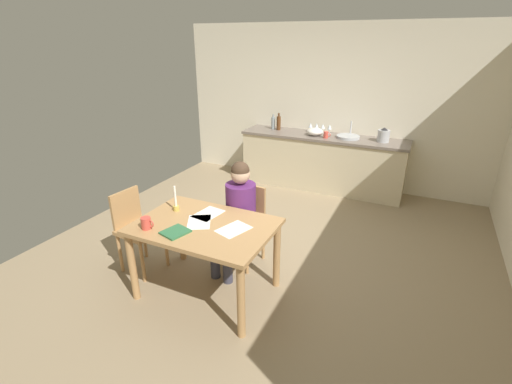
% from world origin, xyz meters
% --- Properties ---
extents(ground_plane, '(5.20, 5.20, 0.04)m').
position_xyz_m(ground_plane, '(0.00, 0.00, -0.02)').
color(ground_plane, '#937F60').
extents(wall_back, '(5.20, 0.12, 2.60)m').
position_xyz_m(wall_back, '(0.00, 2.60, 1.30)').
color(wall_back, silver).
rests_on(wall_back, ground).
extents(kitchen_counter, '(2.67, 0.64, 0.90)m').
position_xyz_m(kitchen_counter, '(0.00, 2.24, 0.45)').
color(kitchen_counter, beige).
rests_on(kitchen_counter, ground).
extents(dining_table, '(1.28, 0.89, 0.76)m').
position_xyz_m(dining_table, '(-0.23, -0.96, 0.65)').
color(dining_table, tan).
rests_on(dining_table, ground).
extents(chair_at_table, '(0.44, 0.44, 0.87)m').
position_xyz_m(chair_at_table, '(-0.16, -0.27, 0.49)').
color(chair_at_table, tan).
rests_on(chair_at_table, ground).
extents(person_seated, '(0.36, 0.61, 1.19)m').
position_xyz_m(person_seated, '(-0.17, -0.42, 0.68)').
color(person_seated, '#592666').
rests_on(person_seated, ground).
extents(chair_side_empty, '(0.44, 0.44, 0.89)m').
position_xyz_m(chair_side_empty, '(-1.13, -0.91, 0.50)').
color(chair_side_empty, tan).
rests_on(chair_side_empty, ground).
extents(coffee_mug, '(0.13, 0.09, 0.11)m').
position_xyz_m(coffee_mug, '(-0.65, -1.25, 0.81)').
color(coffee_mug, '#D84C3F').
rests_on(coffee_mug, dining_table).
extents(candlestick, '(0.06, 0.06, 0.26)m').
position_xyz_m(candlestick, '(-0.65, -0.82, 0.83)').
color(candlestick, gold).
rests_on(candlestick, dining_table).
extents(book_magazine, '(0.25, 0.26, 0.02)m').
position_xyz_m(book_magazine, '(-0.37, -1.20, 0.76)').
color(book_magazine, '#306B41').
rests_on(book_magazine, dining_table).
extents(paper_letter, '(0.29, 0.35, 0.00)m').
position_xyz_m(paper_letter, '(0.06, -0.92, 0.76)').
color(paper_letter, white).
rests_on(paper_letter, dining_table).
extents(paper_bill, '(0.25, 0.32, 0.00)m').
position_xyz_m(paper_bill, '(-0.32, -0.76, 0.76)').
color(paper_bill, white).
rests_on(paper_bill, dining_table).
extents(paper_envelope, '(0.33, 0.36, 0.00)m').
position_xyz_m(paper_envelope, '(-0.30, -0.94, 0.76)').
color(paper_envelope, white).
rests_on(paper_envelope, dining_table).
extents(sink_unit, '(0.36, 0.36, 0.24)m').
position_xyz_m(sink_unit, '(0.40, 2.24, 0.92)').
color(sink_unit, '#B2B7BC').
rests_on(sink_unit, kitchen_counter).
extents(bottle_oil, '(0.07, 0.07, 0.25)m').
position_xyz_m(bottle_oil, '(-0.92, 2.32, 1.01)').
color(bottle_oil, '#8C999E').
rests_on(bottle_oil, kitchen_counter).
extents(bottle_vinegar, '(0.07, 0.07, 0.29)m').
position_xyz_m(bottle_vinegar, '(-0.81, 2.30, 1.02)').
color(bottle_vinegar, '#593319').
rests_on(bottle_vinegar, kitchen_counter).
extents(mixing_bowl, '(0.26, 0.26, 0.12)m').
position_xyz_m(mixing_bowl, '(-0.13, 2.19, 0.96)').
color(mixing_bowl, white).
rests_on(mixing_bowl, kitchen_counter).
extents(stovetop_kettle, '(0.18, 0.18, 0.22)m').
position_xyz_m(stovetop_kettle, '(0.92, 2.24, 1.00)').
color(stovetop_kettle, '#B7BABF').
rests_on(stovetop_kettle, kitchen_counter).
extents(wine_glass_near_sink, '(0.07, 0.07, 0.15)m').
position_xyz_m(wine_glass_near_sink, '(0.05, 2.39, 1.01)').
color(wine_glass_near_sink, silver).
rests_on(wine_glass_near_sink, kitchen_counter).
extents(wine_glass_by_kettle, '(0.07, 0.07, 0.15)m').
position_xyz_m(wine_glass_by_kettle, '(-0.06, 2.39, 1.01)').
color(wine_glass_by_kettle, silver).
rests_on(wine_glass_by_kettle, kitchen_counter).
extents(wine_glass_back_left, '(0.07, 0.07, 0.15)m').
position_xyz_m(wine_glass_back_left, '(-0.17, 2.39, 1.01)').
color(wine_glass_back_left, silver).
rests_on(wine_glass_back_left, kitchen_counter).
extents(wine_glass_back_right, '(0.07, 0.07, 0.15)m').
position_xyz_m(wine_glass_back_right, '(-0.27, 2.39, 1.01)').
color(wine_glass_back_right, silver).
rests_on(wine_glass_back_right, kitchen_counter).
extents(teacup_on_counter, '(0.11, 0.07, 0.10)m').
position_xyz_m(teacup_on_counter, '(0.08, 2.09, 0.95)').
color(teacup_on_counter, '#D84C3F').
rests_on(teacup_on_counter, kitchen_counter).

